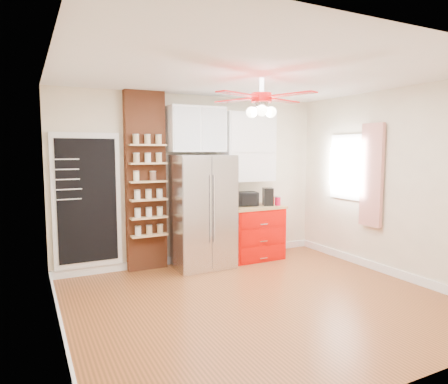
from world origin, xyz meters
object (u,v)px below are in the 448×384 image
red_cabinet (254,232)px  coffee_maker (268,197)px  toaster_oven (245,199)px  pantry_jar_oats (136,176)px  ceiling_fan (262,98)px  fridge (202,212)px  canister_left (278,201)px

red_cabinet → coffee_maker: (0.23, -0.08, 0.59)m
toaster_oven → pantry_jar_oats: size_ratio=3.02×
red_cabinet → toaster_oven: (-0.15, 0.05, 0.56)m
ceiling_fan → pantry_jar_oats: 2.30m
coffee_maker → pantry_jar_oats: 2.21m
red_cabinet → coffee_maker: 0.64m
fridge → pantry_jar_oats: bearing=169.7°
red_cabinet → pantry_jar_oats: pantry_jar_oats is taller
fridge → coffee_maker: bearing=-1.4°
ceiling_fan → coffee_maker: (1.15, 1.60, -1.38)m
canister_left → pantry_jar_oats: bearing=172.9°
ceiling_fan → coffee_maker: size_ratio=4.76×
pantry_jar_oats → canister_left: bearing=-7.1°
ceiling_fan → pantry_jar_oats: (-1.02, 1.81, -0.98)m
ceiling_fan → coffee_maker: ceiling_fan is taller
coffee_maker → pantry_jar_oats: (-2.17, 0.21, 0.39)m
red_cabinet → coffee_maker: coffee_maker is taller
red_cabinet → canister_left: canister_left is taller
fridge → canister_left: fridge is taller
fridge → coffee_maker: 1.21m
pantry_jar_oats → red_cabinet: bearing=-3.7°
toaster_oven → coffee_maker: 0.40m
fridge → ceiling_fan: ceiling_fan is taller
fridge → toaster_oven: (0.82, 0.10, 0.14)m
toaster_oven → canister_left: toaster_oven is taller
fridge → red_cabinet: bearing=3.0°
toaster_oven → pantry_jar_oats: 1.84m
fridge → ceiling_fan: 2.25m
ceiling_fan → canister_left: bearing=49.7°
ceiling_fan → red_cabinet: bearing=61.3°
coffee_maker → pantry_jar_oats: size_ratio=2.14×
red_cabinet → pantry_jar_oats: size_ratio=6.83×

